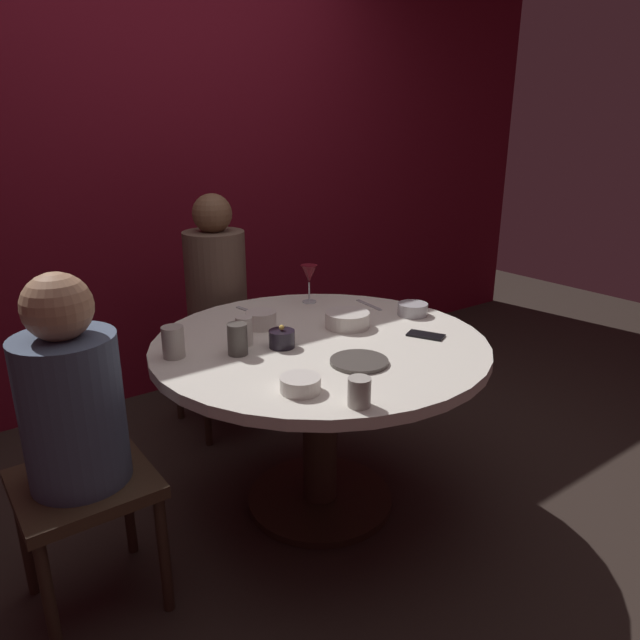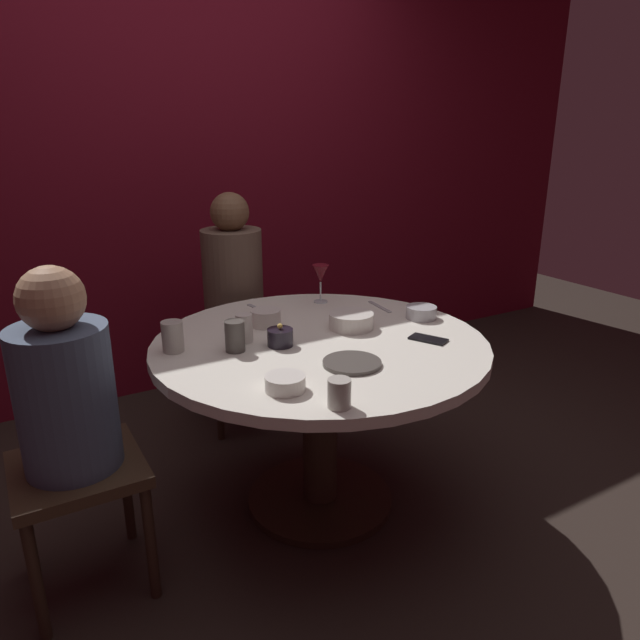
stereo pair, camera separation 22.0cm
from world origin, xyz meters
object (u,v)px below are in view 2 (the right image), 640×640
(bowl_serving_large, at_px, (421,312))
(dining_table, at_px, (320,378))
(cup_near_candle, at_px, (173,337))
(cell_phone, at_px, (428,339))
(cup_by_left_diner, at_px, (339,393))
(wine_glass, at_px, (321,275))
(dinner_plate, at_px, (352,363))
(bowl_sauce_side, at_px, (351,321))
(seated_diner_back, at_px, (233,286))
(bowl_small_white, at_px, (285,383))
(seated_diner_left, at_px, (66,400))
(cup_by_right_diner, at_px, (244,328))
(cup_center_front, at_px, (235,336))
(bowl_salad_center, at_px, (266,318))
(candle_holder, at_px, (280,337))

(bowl_serving_large, bearing_deg, dining_table, -178.82)
(dining_table, bearing_deg, cup_near_candle, 162.09)
(cell_phone, distance_m, cup_by_left_diner, 0.66)
(bowl_serving_large, height_order, cup_by_left_diner, cup_by_left_diner)
(wine_glass, bearing_deg, dinner_plate, -112.16)
(cell_phone, height_order, bowl_serving_large, bowl_serving_large)
(dining_table, height_order, bowl_sauce_side, bowl_sauce_side)
(seated_diner_back, xyz_separation_m, bowl_small_white, (-0.32, -1.19, 0.01))
(wine_glass, bearing_deg, seated_diner_left, -159.73)
(dinner_plate, xyz_separation_m, cell_phone, (0.38, 0.06, -0.00))
(dinner_plate, height_order, cup_by_right_diner, cup_by_right_diner)
(cup_near_candle, xyz_separation_m, cup_by_left_diner, (0.28, -0.68, -0.01))
(dinner_plate, bearing_deg, cup_near_candle, 138.41)
(wine_glass, height_order, cup_center_front, wine_glass)
(bowl_small_white, height_order, cup_center_front, cup_center_front)
(bowl_serving_large, xyz_separation_m, cup_near_candle, (-1.02, 0.16, 0.03))
(cup_by_left_diner, bearing_deg, bowl_salad_center, 80.56)
(seated_diner_left, relative_size, dinner_plate, 5.55)
(candle_holder, relative_size, cup_near_candle, 0.86)
(seated_diner_left, xyz_separation_m, seated_diner_back, (0.91, 0.86, 0.04))
(dining_table, xyz_separation_m, cup_center_front, (-0.32, 0.06, 0.21))
(dining_table, distance_m, wine_glass, 0.57)
(seated_diner_left, relative_size, cup_near_candle, 9.95)
(cup_center_front, bearing_deg, dinner_plate, -47.67)
(seated_diner_back, relative_size, cup_by_right_diner, 10.99)
(bowl_salad_center, xyz_separation_m, cup_near_candle, (-0.41, -0.09, 0.02))
(seated_diner_back, bearing_deg, candle_holder, -10.61)
(cup_near_candle, bearing_deg, cup_by_right_diner, -8.88)
(cup_center_front, bearing_deg, candle_holder, -11.51)
(seated_diner_back, distance_m, cup_center_front, 0.87)
(dining_table, relative_size, bowl_small_white, 10.08)
(dining_table, bearing_deg, dinner_plate, -96.21)
(seated_diner_back, distance_m, cup_by_right_diner, 0.78)
(dinner_plate, xyz_separation_m, bowl_serving_large, (0.53, 0.28, 0.02))
(cup_by_left_diner, bearing_deg, bowl_sauce_side, 53.90)
(dinner_plate, relative_size, cup_by_right_diner, 1.85)
(dining_table, distance_m, cell_phone, 0.44)
(cup_center_front, bearing_deg, bowl_small_white, -89.19)
(bowl_small_white, relative_size, cup_near_candle, 1.13)
(seated_diner_back, height_order, cup_near_candle, seated_diner_back)
(seated_diner_back, relative_size, bowl_salad_center, 9.64)
(candle_holder, bearing_deg, dinner_plate, -65.97)
(dinner_plate, height_order, cup_near_candle, cup_near_candle)
(wine_glass, relative_size, dinner_plate, 0.87)
(dining_table, distance_m, cup_near_candle, 0.58)
(wine_glass, distance_m, cup_by_left_diner, 1.06)
(seated_diner_back, height_order, dinner_plate, seated_diner_back)
(cell_phone, relative_size, cup_center_front, 1.22)
(wine_glass, bearing_deg, cell_phone, -81.05)
(seated_diner_back, xyz_separation_m, wine_glass, (0.25, -0.44, 0.12))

